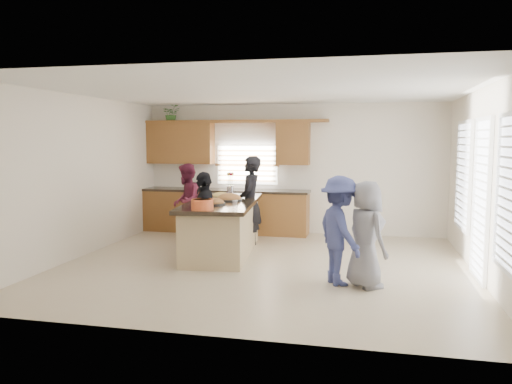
% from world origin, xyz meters
% --- Properties ---
extents(floor, '(6.50, 6.50, 0.00)m').
position_xyz_m(floor, '(0.00, 0.00, 0.00)').
color(floor, '#BFB08E').
rests_on(floor, ground).
extents(room_shell, '(6.52, 6.02, 2.81)m').
position_xyz_m(room_shell, '(0.00, 0.00, 1.90)').
color(room_shell, silver).
rests_on(room_shell, ground).
extents(back_cabinetry, '(4.08, 0.66, 2.46)m').
position_xyz_m(back_cabinetry, '(-1.47, 2.73, 0.91)').
color(back_cabinetry, brown).
rests_on(back_cabinetry, ground).
extents(right_wall_glazing, '(0.06, 4.00, 2.25)m').
position_xyz_m(right_wall_glazing, '(3.22, -0.13, 1.34)').
color(right_wall_glazing, white).
rests_on(right_wall_glazing, ground).
extents(island, '(1.43, 2.81, 0.95)m').
position_xyz_m(island, '(-0.90, 0.69, 0.45)').
color(island, tan).
rests_on(island, ground).
extents(platter_front, '(0.40, 0.40, 0.16)m').
position_xyz_m(platter_front, '(-0.91, 0.20, 0.98)').
color(platter_front, black).
rests_on(platter_front, island).
extents(platter_mid, '(0.48, 0.48, 0.19)m').
position_xyz_m(platter_mid, '(-0.81, 0.82, 0.98)').
color(platter_mid, black).
rests_on(platter_mid, island).
extents(platter_back, '(0.38, 0.38, 0.16)m').
position_xyz_m(platter_back, '(-1.06, 1.15, 0.98)').
color(platter_back, black).
rests_on(platter_back, island).
extents(salad_bowl, '(0.35, 0.35, 0.17)m').
position_xyz_m(salad_bowl, '(-0.88, -0.47, 1.04)').
color(salad_bowl, '#E55B2A').
rests_on(salad_bowl, island).
extents(clear_cup, '(0.09, 0.09, 0.10)m').
position_xyz_m(clear_cup, '(-0.46, -0.06, 1.00)').
color(clear_cup, white).
rests_on(clear_cup, island).
extents(plate_stack, '(0.20, 0.20, 0.05)m').
position_xyz_m(plate_stack, '(-1.06, 1.46, 0.98)').
color(plate_stack, '#A981BC').
rests_on(plate_stack, island).
extents(flower_vase, '(0.14, 0.14, 0.44)m').
position_xyz_m(flower_vase, '(-1.06, 1.80, 1.17)').
color(flower_vase, silver).
rests_on(flower_vase, island).
extents(potted_plant, '(0.48, 0.45, 0.42)m').
position_xyz_m(potted_plant, '(-2.70, 2.82, 2.61)').
color(potted_plant, '#396F2C').
rests_on(potted_plant, back_cabinetry).
extents(woman_left_back, '(0.49, 0.68, 1.73)m').
position_xyz_m(woman_left_back, '(-0.54, 1.33, 0.86)').
color(woman_left_back, black).
rests_on(woman_left_back, ground).
extents(woman_left_mid, '(0.72, 0.85, 1.55)m').
position_xyz_m(woman_left_mid, '(-1.98, 1.77, 0.78)').
color(woman_left_mid, maroon).
rests_on(woman_left_mid, ground).
extents(woman_left_front, '(0.67, 0.97, 1.52)m').
position_xyz_m(woman_left_front, '(-0.96, -0.13, 0.76)').
color(woman_left_front, black).
rests_on(woman_left_front, ground).
extents(woman_right_back, '(0.98, 1.14, 1.54)m').
position_xyz_m(woman_right_back, '(1.25, -0.79, 0.77)').
color(woman_right_back, navy).
rests_on(woman_right_back, ground).
extents(woman_right_front, '(0.80, 0.86, 1.48)m').
position_xyz_m(woman_right_front, '(1.62, -0.86, 0.74)').
color(woman_right_front, slate).
rests_on(woman_right_front, ground).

